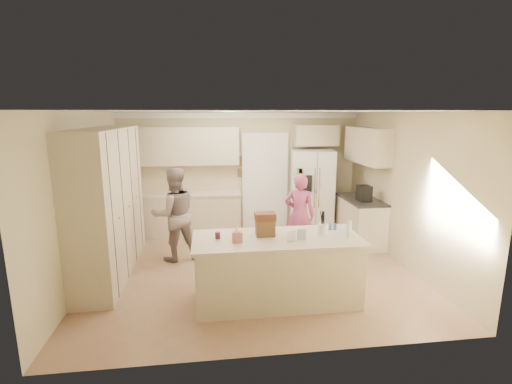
{
  "coord_description": "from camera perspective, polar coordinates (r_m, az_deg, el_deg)",
  "views": [
    {
      "loc": [
        -0.7,
        -5.81,
        2.57
      ],
      "look_at": [
        0.1,
        0.35,
        1.25
      ],
      "focal_mm": 26.0,
      "sensor_mm": 36.0,
      "label": 1
    }
  ],
  "objects": [
    {
      "name": "ceiling",
      "position": [
        5.85,
        -0.54,
        12.39
      ],
      "size": [
        5.2,
        4.6,
        0.02
      ],
      "primitive_type": "cube",
      "color": "white",
      "rests_on": "wall_back"
    },
    {
      "name": "teen_boy",
      "position": [
        6.68,
        -12.43,
        -3.38
      ],
      "size": [
        0.96,
        0.85,
        1.66
      ],
      "primitive_type": "imported",
      "rotation": [
        0.0,
        0.0,
        3.45
      ],
      "color": "gray",
      "rests_on": "floor"
    },
    {
      "name": "tissue_box",
      "position": [
        4.88,
        -2.91,
        -6.84
      ],
      "size": [
        0.13,
        0.13,
        0.14
      ],
      "primitive_type": "cube",
      "color": "tan",
      "rests_on": "island_top"
    },
    {
      "name": "coffee_maker",
      "position": [
        7.39,
        16.3,
        -0.2
      ],
      "size": [
        0.22,
        0.28,
        0.3
      ],
      "primitive_type": "cube",
      "color": "black",
      "rests_on": "right_countertop"
    },
    {
      "name": "island_base",
      "position": [
        5.24,
        3.2,
        -11.99
      ],
      "size": [
        2.2,
        0.9,
        0.88
      ],
      "primitive_type": "cube",
      "color": "#C2B997",
      "rests_on": "floor"
    },
    {
      "name": "utensil_crock",
      "position": [
        5.24,
        10.2,
        -5.62
      ],
      "size": [
        0.13,
        0.13,
        0.15
      ],
      "primitive_type": "cylinder",
      "color": "white",
      "rests_on": "island_top"
    },
    {
      "name": "doorway_casing",
      "position": [
        8.29,
        1.4,
        1.44
      ],
      "size": [
        1.02,
        0.03,
        2.22
      ],
      "primitive_type": "cube",
      "color": "white",
      "rests_on": "floor"
    },
    {
      "name": "fridge_handle_r",
      "position": [
        7.79,
        9.7,
        0.58
      ],
      "size": [
        0.02,
        0.02,
        0.85
      ],
      "primitive_type": "cylinder",
      "color": "silver",
      "rests_on": "refrigerator"
    },
    {
      "name": "fridge_seam",
      "position": [
        7.82,
        9.28,
        -0.48
      ],
      "size": [
        0.02,
        0.02,
        1.78
      ],
      "primitive_type": "cube",
      "color": "gray",
      "rests_on": "refrigerator"
    },
    {
      "name": "wall_left",
      "position": [
        6.24,
        -25.04,
        -0.88
      ],
      "size": [
        0.02,
        4.6,
        2.6
      ],
      "primitive_type": "cube",
      "color": "beige",
      "rests_on": "ground"
    },
    {
      "name": "fridge_dispenser",
      "position": [
        7.7,
        7.8,
        1.27
      ],
      "size": [
        0.22,
        0.03,
        0.35
      ],
      "primitive_type": "cube",
      "color": "black",
      "rests_on": "refrigerator"
    },
    {
      "name": "right_upper_cab",
      "position": [
        7.7,
        16.7,
        6.88
      ],
      "size": [
        0.35,
        1.5,
        0.7
      ],
      "primitive_type": "cube",
      "color": "#C2B997",
      "rests_on": "wall_right"
    },
    {
      "name": "floor",
      "position": [
        6.39,
        -0.49,
        -11.8
      ],
      "size": [
        5.2,
        4.6,
        0.02
      ],
      "primitive_type": "cube",
      "color": "#966E54",
      "rests_on": "ground"
    },
    {
      "name": "right_countertop",
      "position": [
        7.62,
        15.91,
        -1.12
      ],
      "size": [
        0.63,
        1.24,
        0.04
      ],
      "primitive_type": "cube",
      "color": "#2D2B28",
      "rests_on": "right_base_cab"
    },
    {
      "name": "shaker_salt",
      "position": [
        5.46,
        11.36,
        -5.29
      ],
      "size": [
        0.05,
        0.05,
        0.09
      ],
      "primitive_type": "cylinder",
      "color": "#4455A9",
      "rests_on": "island_top"
    },
    {
      "name": "wall_back",
      "position": [
        8.25,
        -2.45,
        3.14
      ],
      "size": [
        5.2,
        0.02,
        2.6
      ],
      "primitive_type": "cube",
      "color": "beige",
      "rests_on": "ground"
    },
    {
      "name": "fridge_magnets",
      "position": [
        7.81,
        9.3,
        -0.5
      ],
      "size": [
        0.76,
        0.02,
        1.44
      ],
      "primitive_type": null,
      "color": "tan",
      "rests_on": "refrigerator"
    },
    {
      "name": "teen_girl",
      "position": [
        6.79,
        6.69,
        -3.51
      ],
      "size": [
        0.66,
        0.56,
        1.53
      ],
      "primitive_type": "imported",
      "rotation": [
        0.0,
        0.0,
        2.74
      ],
      "color": "#B44561",
      "rests_on": "floor"
    },
    {
      "name": "refrigerator",
      "position": [
        8.15,
        8.57,
        0.05
      ],
      "size": [
        1.01,
        0.84,
        1.8
      ],
      "primitive_type": "cube",
      "rotation": [
        0.0,
        0.0,
        -0.17
      ],
      "color": "white",
      "rests_on": "floor"
    },
    {
      "name": "shaker_pepper",
      "position": [
        5.48,
        12.06,
        -5.25
      ],
      "size": [
        0.05,
        0.05,
        0.09
      ],
      "primitive_type": "cylinder",
      "color": "#4455A9",
      "rests_on": "island_top"
    },
    {
      "name": "crown_back",
      "position": [
        8.1,
        -2.5,
        11.71
      ],
      "size": [
        5.2,
        0.08,
        0.12
      ],
      "primitive_type": "cube",
      "color": "white",
      "rests_on": "wall_back"
    },
    {
      "name": "right_base_cab",
      "position": [
        7.74,
        15.78,
        -4.44
      ],
      "size": [
        0.6,
        1.2,
        0.88
      ],
      "primitive_type": "cube",
      "color": "#C2B997",
      "rests_on": "floor"
    },
    {
      "name": "fridge_handle_l",
      "position": [
        7.76,
        9.0,
        0.56
      ],
      "size": [
        0.02,
        0.02,
        0.85
      ],
      "primitive_type": "cylinder",
      "color": "silver",
      "rests_on": "refrigerator"
    },
    {
      "name": "island_top",
      "position": [
        5.07,
        3.26,
        -7.24
      ],
      "size": [
        2.28,
        0.96,
        0.05
      ],
      "primitive_type": "cube",
      "color": "beige",
      "rests_on": "island_base"
    },
    {
      "name": "greeting_card_b",
      "position": [
        4.97,
        7.02,
        -6.47
      ],
      "size": [
        0.12,
        0.05,
        0.16
      ],
      "primitive_type": "cube",
      "rotation": [
        0.15,
        0.0,
        -0.1
      ],
      "color": "silver",
      "rests_on": "island_top"
    },
    {
      "name": "dollhouse_roof",
      "position": [
        5.06,
        1.41,
        -3.79
      ],
      "size": [
        0.28,
        0.2,
        0.1
      ],
      "primitive_type": "cube",
      "color": "#592D1E",
      "rests_on": "dollhouse_body"
    },
    {
      "name": "dollhouse_body",
      "position": [
        5.1,
        1.41,
        -5.52
      ],
      "size": [
        0.26,
        0.18,
        0.22
      ],
      "primitive_type": "cube",
      "color": "brown",
      "rests_on": "island_top"
    },
    {
      "name": "wall_right",
      "position": [
        6.8,
        21.87,
        0.37
      ],
      "size": [
        0.02,
        4.6,
        2.6
      ],
      "primitive_type": "cube",
      "color": "beige",
      "rests_on": "ground"
    },
    {
      "name": "jam_jar",
      "position": [
        5.02,
        -5.91,
        -6.66
      ],
      "size": [
        0.07,
        0.07,
        0.09
      ],
      "primitive_type": "cylinder",
      "color": "#59263F",
      "rests_on": "island_top"
    },
    {
      "name": "doorway_opening",
      "position": [
        8.32,
        1.36,
        1.48
      ],
      "size": [
        0.9,
        0.06,
        2.1
      ],
      "primitive_type": "cube",
      "color": "black",
      "rests_on": "floor"
    },
    {
      "name": "tissue_plume",
      "position": [
        4.85,
        -2.93,
        -5.61
      ],
      "size": [
        0.08,
        0.08,
        0.08
      ],
      "primitive_type": "cone",
      "color": "white",
      "rests_on": "tissue_box"
    },
    {
      "name": "back_base_cab",
      "position": [
        8.1,
        -10.34,
        -3.43
      ],
      "size": [
        2.2,
        0.6,
        0.88
      ],
      "primitive_type": "cube",
      "color": "#C2B997",
      "rests_on": "floor"
    },
    {
      "name": "over_fridge_cab",
      "position": [
        8.29,
        9.19,
        8.6
      ],
      "size": [
        0.95,
        0.35,
        0.45
      ],
      "primitive_type": "cube",
      "color": "#C2B997",
      "rests_on": "wall_back"
    },
    {
      "name": "wall_frame_upper",
      "position": [
        8.17,
        -2.3,
        4.83
      ],
      "size": [
        0.15,
        0.02,
        0.2
      ],
      "primitive_type": "cube",
      "color": "brown",
      "rests_on": "wall_back"
    },
    {
      "name": "wall_front",
      "position": [
        3.79,
        3.73,
        -7.64
      ],
      "size": [
        5.2,
        0.02,
        2.6
      ],
      "primitive_type": "cube",
      "color": "beige",
      "rests_on": "ground"
    },
    {
      "name": "back_countertop",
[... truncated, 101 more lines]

